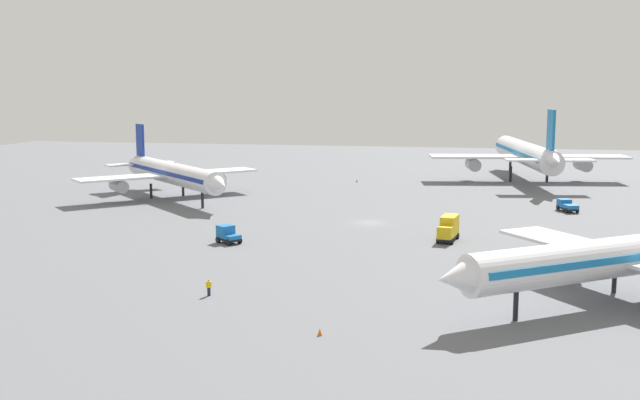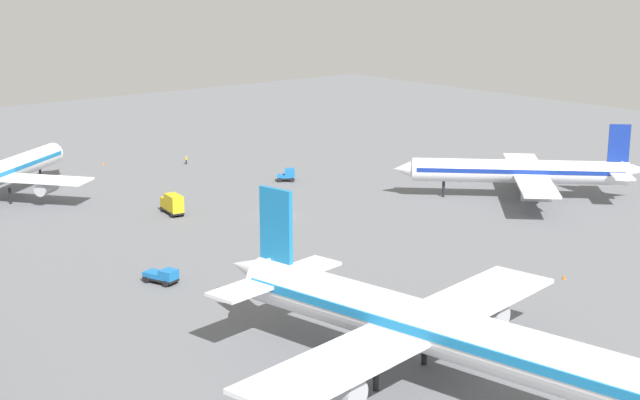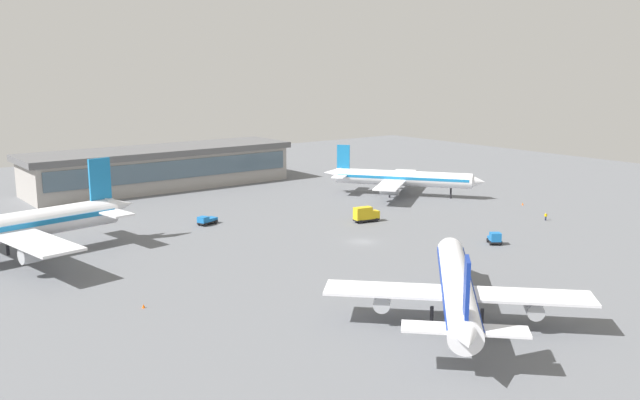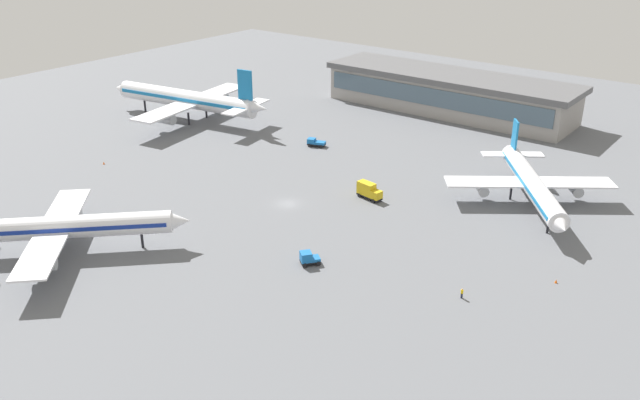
{
  "view_description": "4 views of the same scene",
  "coord_description": "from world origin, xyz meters",
  "px_view_note": "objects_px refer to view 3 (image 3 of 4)",
  "views": [
    {
      "loc": [
        -113.49,
        -14.72,
        20.7
      ],
      "look_at": [
        -0.24,
        7.65,
        3.28
      ],
      "focal_mm": 43.08,
      "sensor_mm": 36.0,
      "label": 1
    },
    {
      "loc": [
        113.92,
        -85.91,
        38.07
      ],
      "look_at": [
        5.15,
        4.58,
        2.84
      ],
      "focal_mm": 52.58,
      "sensor_mm": 36.0,
      "label": 2
    },
    {
      "loc": [
        82.86,
        95.21,
        32.93
      ],
      "look_at": [
        0.48,
        -12.55,
        6.16
      ],
      "focal_mm": 38.44,
      "sensor_mm": 36.0,
      "label": 3
    },
    {
      "loc": [
        -78.7,
        91.4,
        54.84
      ],
      "look_at": [
        -12.47,
        5.53,
        6.18
      ],
      "focal_mm": 37.17,
      "sensor_mm": 36.0,
      "label": 4
    }
  ],
  "objects_px": {
    "ground_crew_worker": "(546,217)",
    "safety_cone_mid_apron": "(523,204)",
    "airplane_at_gate": "(457,287)",
    "safety_cone_near_gate": "(143,306)",
    "baggage_tug": "(495,238)",
    "airplane_taxiing": "(401,178)",
    "pushback_tractor": "(207,220)",
    "catering_truck": "(366,214)"
  },
  "relations": [
    {
      "from": "pushback_tractor",
      "to": "safety_cone_near_gate",
      "type": "distance_m",
      "value": 50.24
    },
    {
      "from": "ground_crew_worker",
      "to": "airplane_taxiing",
      "type": "bearing_deg",
      "value": -124.36
    },
    {
      "from": "safety_cone_mid_apron",
      "to": "safety_cone_near_gate",
      "type": "bearing_deg",
      "value": 6.71
    },
    {
      "from": "airplane_taxiing",
      "to": "ground_crew_worker",
      "type": "height_order",
      "value": "airplane_taxiing"
    },
    {
      "from": "safety_cone_mid_apron",
      "to": "airplane_at_gate",
      "type": "bearing_deg",
      "value": 30.43
    },
    {
      "from": "pushback_tractor",
      "to": "ground_crew_worker",
      "type": "bearing_deg",
      "value": 126.78
    },
    {
      "from": "airplane_at_gate",
      "to": "catering_truck",
      "type": "height_order",
      "value": "airplane_at_gate"
    },
    {
      "from": "baggage_tug",
      "to": "catering_truck",
      "type": "height_order",
      "value": "catering_truck"
    },
    {
      "from": "pushback_tractor",
      "to": "safety_cone_near_gate",
      "type": "xyz_separation_m",
      "value": [
        30.95,
        39.57,
        -0.67
      ]
    },
    {
      "from": "airplane_taxiing",
      "to": "safety_cone_near_gate",
      "type": "height_order",
      "value": "airplane_taxiing"
    },
    {
      "from": "airplane_taxiing",
      "to": "safety_cone_mid_apron",
      "type": "distance_m",
      "value": 30.6
    },
    {
      "from": "pushback_tractor",
      "to": "baggage_tug",
      "type": "relative_size",
      "value": 1.27
    },
    {
      "from": "airplane_at_gate",
      "to": "airplane_taxiing",
      "type": "xyz_separation_m",
      "value": [
        -55.61,
        -67.81,
        -0.12
      ]
    },
    {
      "from": "pushback_tractor",
      "to": "ground_crew_worker",
      "type": "distance_m",
      "value": 72.69
    },
    {
      "from": "ground_crew_worker",
      "to": "safety_cone_mid_apron",
      "type": "distance_m",
      "value": 16.42
    },
    {
      "from": "pushback_tractor",
      "to": "safety_cone_near_gate",
      "type": "height_order",
      "value": "pushback_tractor"
    },
    {
      "from": "safety_cone_mid_apron",
      "to": "baggage_tug",
      "type": "bearing_deg",
      "value": 29.06
    },
    {
      "from": "baggage_tug",
      "to": "safety_cone_near_gate",
      "type": "height_order",
      "value": "baggage_tug"
    },
    {
      "from": "catering_truck",
      "to": "pushback_tractor",
      "type": "bearing_deg",
      "value": 156.51
    },
    {
      "from": "catering_truck",
      "to": "ground_crew_worker",
      "type": "relative_size",
      "value": 3.5
    },
    {
      "from": "baggage_tug",
      "to": "safety_cone_mid_apron",
      "type": "xyz_separation_m",
      "value": [
        -34.74,
        -19.3,
        -0.86
      ]
    },
    {
      "from": "airplane_taxiing",
      "to": "pushback_tractor",
      "type": "distance_m",
      "value": 55.16
    },
    {
      "from": "pushback_tractor",
      "to": "safety_cone_mid_apron",
      "type": "bearing_deg",
      "value": 139.36
    },
    {
      "from": "airplane_taxiing",
      "to": "baggage_tug",
      "type": "xyz_separation_m",
      "value": [
        19.79,
        45.66,
        -3.44
      ]
    },
    {
      "from": "airplane_at_gate",
      "to": "ground_crew_worker",
      "type": "bearing_deg",
      "value": -19.67
    },
    {
      "from": "catering_truck",
      "to": "safety_cone_mid_apron",
      "type": "height_order",
      "value": "catering_truck"
    },
    {
      "from": "airplane_taxiing",
      "to": "safety_cone_near_gate",
      "type": "relative_size",
      "value": 58.89
    },
    {
      "from": "pushback_tractor",
      "to": "catering_truck",
      "type": "bearing_deg",
      "value": 127.73
    },
    {
      "from": "airplane_at_gate",
      "to": "safety_cone_near_gate",
      "type": "distance_m",
      "value": 42.62
    },
    {
      "from": "safety_cone_near_gate",
      "to": "safety_cone_mid_apron",
      "type": "relative_size",
      "value": 1.0
    },
    {
      "from": "airplane_at_gate",
      "to": "safety_cone_mid_apron",
      "type": "relative_size",
      "value": 56.0
    },
    {
      "from": "catering_truck",
      "to": "safety_cone_mid_apron",
      "type": "relative_size",
      "value": 9.73
    },
    {
      "from": "airplane_taxiing",
      "to": "pushback_tractor",
      "type": "height_order",
      "value": "airplane_taxiing"
    },
    {
      "from": "ground_crew_worker",
      "to": "pushback_tractor",
      "type": "bearing_deg",
      "value": -75.9
    },
    {
      "from": "baggage_tug",
      "to": "safety_cone_mid_apron",
      "type": "relative_size",
      "value": 6.25
    },
    {
      "from": "airplane_at_gate",
      "to": "ground_crew_worker",
      "type": "height_order",
      "value": "airplane_at_gate"
    },
    {
      "from": "airplane_at_gate",
      "to": "pushback_tractor",
      "type": "relative_size",
      "value": 7.03
    },
    {
      "from": "airplane_taxiing",
      "to": "pushback_tractor",
      "type": "relative_size",
      "value": 7.39
    },
    {
      "from": "airplane_at_gate",
      "to": "catering_truck",
      "type": "relative_size",
      "value": 5.75
    },
    {
      "from": "pushback_tractor",
      "to": "safety_cone_mid_apron",
      "type": "relative_size",
      "value": 7.97
    },
    {
      "from": "airplane_taxiing",
      "to": "pushback_tractor",
      "type": "xyz_separation_m",
      "value": [
        55.03,
        -1.33,
        -3.63
      ]
    },
    {
      "from": "baggage_tug",
      "to": "ground_crew_worker",
      "type": "height_order",
      "value": "baggage_tug"
    }
  ]
}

